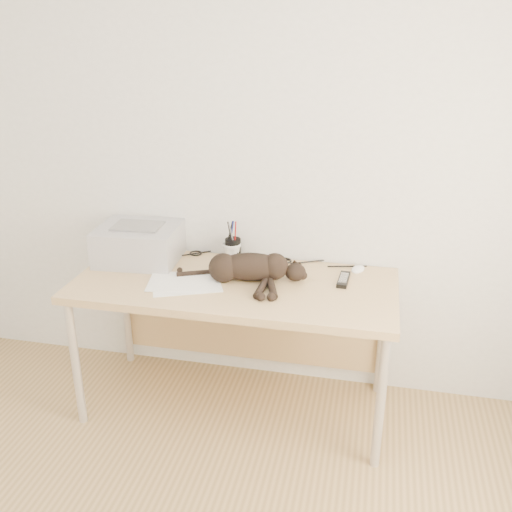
% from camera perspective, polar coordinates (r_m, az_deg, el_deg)
% --- Properties ---
extents(wall_back, '(3.50, 0.00, 3.50)m').
position_cam_1_polar(wall_back, '(2.99, -0.62, 10.05)').
color(wall_back, white).
rests_on(wall_back, floor).
extents(desk, '(1.60, 0.70, 0.74)m').
position_cam_1_polar(desk, '(2.97, -1.75, -4.26)').
color(desk, tan).
rests_on(desk, floor).
extents(printer, '(0.44, 0.38, 0.20)m').
position_cam_1_polar(printer, '(3.13, -11.61, 1.27)').
color(printer, '#A8A8AD').
rests_on(printer, desk).
extents(papers, '(0.41, 0.35, 0.01)m').
position_cam_1_polar(papers, '(2.84, -7.16, -2.69)').
color(papers, white).
rests_on(papers, desk).
extents(cat, '(0.66, 0.31, 0.15)m').
position_cam_1_polar(cat, '(2.83, -0.90, -1.25)').
color(cat, black).
rests_on(cat, desk).
extents(mug, '(0.14, 0.14, 0.09)m').
position_cam_1_polar(mug, '(3.09, -2.42, 0.46)').
color(mug, white).
rests_on(mug, desk).
extents(pen_cup, '(0.08, 0.08, 0.22)m').
position_cam_1_polar(pen_cup, '(3.09, -2.31, 0.76)').
color(pen_cup, black).
rests_on(pen_cup, desk).
extents(remote_grey, '(0.09, 0.17, 0.02)m').
position_cam_1_polar(remote_grey, '(3.06, -2.23, -0.52)').
color(remote_grey, slate).
rests_on(remote_grey, desk).
extents(remote_black, '(0.06, 0.18, 0.02)m').
position_cam_1_polar(remote_black, '(2.87, 8.75, -2.34)').
color(remote_black, black).
rests_on(remote_black, desk).
extents(mouse, '(0.09, 0.12, 0.03)m').
position_cam_1_polar(mouse, '(3.01, 10.18, -1.11)').
color(mouse, white).
rests_on(mouse, desk).
extents(cable_tangle, '(1.36, 0.08, 0.01)m').
position_cam_1_polar(cable_tangle, '(3.11, -0.78, -0.17)').
color(cable_tangle, black).
rests_on(cable_tangle, desk).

